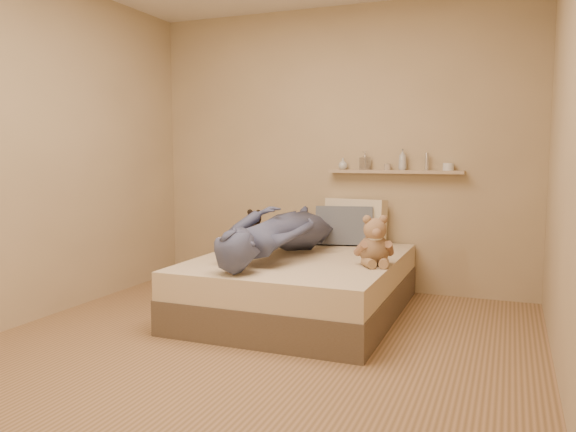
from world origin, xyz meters
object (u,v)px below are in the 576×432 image
at_px(dark_plush, 255,229).
at_px(person, 279,231).
at_px(pillow_cream, 355,221).
at_px(teddy_bear, 375,245).
at_px(wall_shelf, 394,172).
at_px(bed, 301,284).
at_px(game_console, 230,242).
at_px(pillow_grey, 344,226).

bearing_deg(dark_plush, person, -49.81).
bearing_deg(pillow_cream, teddy_bear, -67.49).
xyz_separation_m(teddy_bear, pillow_cream, (-0.40, 0.97, 0.05)).
height_order(pillow_cream, person, same).
distance_m(person, wall_shelf, 1.29).
height_order(bed, game_console, game_console).
relative_size(bed, pillow_grey, 3.80).
bearing_deg(dark_plush, pillow_cream, 22.28).
height_order(person, wall_shelf, wall_shelf).
distance_m(bed, person, 0.46).
relative_size(pillow_cream, person, 0.32).
bearing_deg(person, dark_plush, -46.76).
bearing_deg(bed, pillow_cream, 75.34).
xyz_separation_m(pillow_grey, wall_shelf, (0.40, 0.22, 0.48)).
bearing_deg(pillow_grey, game_console, -113.13).
height_order(game_console, person, person).
bearing_deg(game_console, bed, 54.82).
relative_size(dark_plush, wall_shelf, 0.26).
distance_m(dark_plush, person, 0.74).
xyz_separation_m(bed, person, (-0.16, -0.08, 0.43)).
relative_size(dark_plush, pillow_grey, 0.62).
bearing_deg(bed, wall_shelf, 58.82).
bearing_deg(pillow_cream, pillow_grey, -114.62).
xyz_separation_m(teddy_bear, wall_shelf, (-0.07, 1.05, 0.50)).
distance_m(pillow_grey, person, 0.83).
distance_m(teddy_bear, dark_plush, 1.40).
height_order(dark_plush, person, person).
distance_m(pillow_cream, wall_shelf, 0.57).
bearing_deg(teddy_bear, bed, 167.14).
relative_size(pillow_cream, pillow_grey, 1.10).
relative_size(bed, dark_plush, 6.16).
relative_size(dark_plush, pillow_cream, 0.56).
distance_m(teddy_bear, pillow_grey, 0.95).
bearing_deg(game_console, person, 64.95).
height_order(dark_plush, pillow_cream, pillow_cream).
bearing_deg(dark_plush, pillow_grey, 14.81).
bearing_deg(person, pillow_grey, -108.97).
distance_m(pillow_cream, person, 0.98).
bearing_deg(pillow_cream, wall_shelf, 13.35).
xyz_separation_m(game_console, teddy_bear, (0.98, 0.37, -0.02)).
relative_size(dark_plush, person, 0.18).
xyz_separation_m(dark_plush, pillow_cream, (0.85, 0.35, 0.07)).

